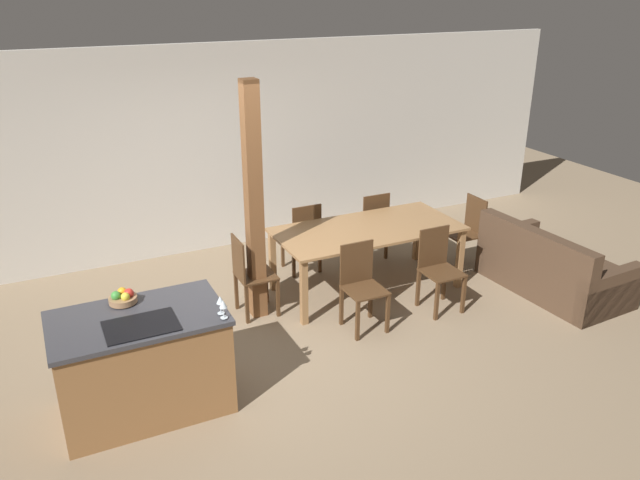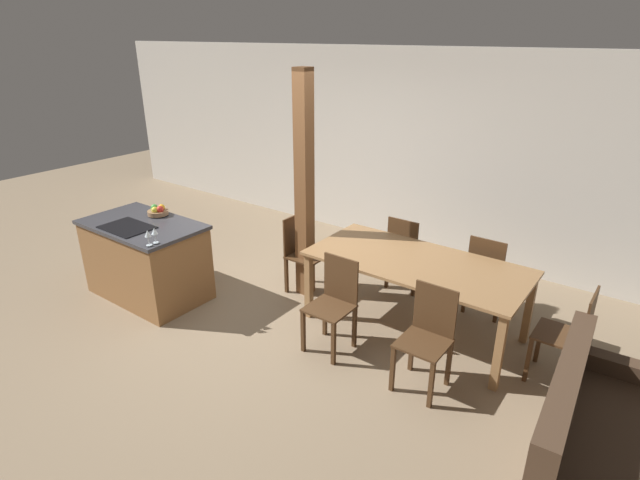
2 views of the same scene
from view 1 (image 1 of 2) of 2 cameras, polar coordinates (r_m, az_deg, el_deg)
The scene contains 15 objects.
ground_plane at distance 6.42m, azimuth -4.12°, elevation -9.38°, with size 16.00×16.00×0.00m, color #847056.
wall_back at distance 8.28m, azimuth -11.38°, elevation 7.87°, with size 11.20×0.08×2.70m.
kitchen_island at distance 5.50m, azimuth -15.90°, elevation -10.76°, with size 1.39×0.84×0.91m.
fruit_bowl at distance 5.48m, azimuth -17.57°, elevation -5.02°, with size 0.23×0.23×0.12m.
wine_glass_near at distance 5.02m, azimuth -8.84°, elevation -5.87°, with size 0.06×0.06×0.16m.
wine_glass_middle at distance 5.09m, azimuth -9.11°, elevation -5.48°, with size 0.06×0.06×0.16m.
dining_table at distance 7.21m, azimuth 4.35°, elevation 0.49°, with size 2.15×1.02×0.77m.
dining_chair_near_left at distance 6.49m, azimuth 3.82°, elevation -4.08°, with size 0.40×0.40×0.91m.
dining_chair_near_right at distance 6.98m, azimuth 10.77°, elevation -2.48°, with size 0.40×0.40×0.91m.
dining_chair_far_left at distance 7.69m, azimuth -1.55°, elevation 0.37°, with size 0.40×0.40×0.91m.
dining_chair_far_right at distance 8.11m, azimuth 4.70°, elevation 1.49°, with size 0.40×0.40×0.91m.
dining_chair_head_end at distance 6.75m, azimuth -6.46°, elevation -3.12°, with size 0.40×0.40×0.91m.
dining_chair_foot_end at distance 8.06m, azimuth 13.28°, elevation 0.81°, with size 0.40×0.40×0.91m.
couch at distance 7.80m, azimuth 20.39°, elevation -2.55°, with size 1.01×1.70×0.82m.
timber_post at distance 6.43m, azimuth -6.06°, elevation 3.20°, with size 0.16×0.16×2.54m.
Camera 1 is at (-1.94, -5.09, 3.39)m, focal length 35.00 mm.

